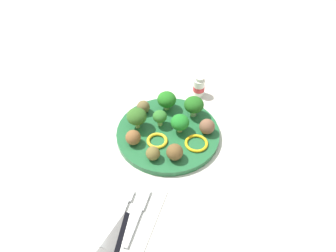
# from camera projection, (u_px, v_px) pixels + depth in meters

# --- Properties ---
(ground_plane) EXTENTS (4.00, 4.00, 0.00)m
(ground_plane) POSITION_uv_depth(u_px,v_px,m) (168.00, 135.00, 0.89)
(ground_plane) COLOR silver
(plate) EXTENTS (0.28, 0.28, 0.02)m
(plate) POSITION_uv_depth(u_px,v_px,m) (168.00, 133.00, 0.89)
(plate) COLOR #236638
(plate) RESTS_ON ground_plane
(broccoli_floret_center) EXTENTS (0.04, 0.04, 0.05)m
(broccoli_floret_center) POSITION_uv_depth(u_px,v_px,m) (160.00, 117.00, 0.88)
(broccoli_floret_center) COLOR #9BC26E
(broccoli_floret_center) RESTS_ON plate
(broccoli_floret_front_left) EXTENTS (0.06, 0.06, 0.06)m
(broccoli_floret_front_left) POSITION_uv_depth(u_px,v_px,m) (194.00, 105.00, 0.90)
(broccoli_floret_front_left) COLOR #9DB981
(broccoli_floret_front_left) RESTS_ON plate
(broccoli_floret_far_rim) EXTENTS (0.05, 0.05, 0.06)m
(broccoli_floret_far_rim) POSITION_uv_depth(u_px,v_px,m) (137.00, 117.00, 0.87)
(broccoli_floret_far_rim) COLOR #ACC767
(broccoli_floret_far_rim) RESTS_ON plate
(broccoli_floret_front_right) EXTENTS (0.05, 0.05, 0.05)m
(broccoli_floret_front_right) POSITION_uv_depth(u_px,v_px,m) (180.00, 122.00, 0.86)
(broccoli_floret_front_right) COLOR #ACBB6B
(broccoli_floret_front_right) RESTS_ON plate
(broccoli_floret_near_rim) EXTENTS (0.05, 0.05, 0.06)m
(broccoli_floret_near_rim) POSITION_uv_depth(u_px,v_px,m) (167.00, 100.00, 0.92)
(broccoli_floret_near_rim) COLOR #9DC668
(broccoli_floret_near_rim) RESTS_ON plate
(meatball_far_rim) EXTENTS (0.04, 0.04, 0.04)m
(meatball_far_rim) POSITION_uv_depth(u_px,v_px,m) (153.00, 153.00, 0.80)
(meatball_far_rim) COLOR brown
(meatball_far_rim) RESTS_ON plate
(meatball_near_rim) EXTENTS (0.04, 0.04, 0.04)m
(meatball_near_rim) POSITION_uv_depth(u_px,v_px,m) (207.00, 127.00, 0.86)
(meatball_near_rim) COLOR brown
(meatball_near_rim) RESTS_ON plate
(meatball_center) EXTENTS (0.04, 0.04, 0.04)m
(meatball_center) POSITION_uv_depth(u_px,v_px,m) (175.00, 152.00, 0.80)
(meatball_center) COLOR brown
(meatball_center) RESTS_ON plate
(meatball_mid_right) EXTENTS (0.04, 0.04, 0.04)m
(meatball_mid_right) POSITION_uv_depth(u_px,v_px,m) (143.00, 107.00, 0.92)
(meatball_mid_right) COLOR brown
(meatball_mid_right) RESTS_ON plate
(meatball_mid_left) EXTENTS (0.04, 0.04, 0.04)m
(meatball_mid_left) POSITION_uv_depth(u_px,v_px,m) (133.00, 137.00, 0.84)
(meatball_mid_left) COLOR brown
(meatball_mid_left) RESTS_ON plate
(pepper_ring_far_rim) EXTENTS (0.09, 0.09, 0.01)m
(pepper_ring_far_rim) POSITION_uv_depth(u_px,v_px,m) (196.00, 143.00, 0.85)
(pepper_ring_far_rim) COLOR yellow
(pepper_ring_far_rim) RESTS_ON plate
(pepper_ring_front_right) EXTENTS (0.07, 0.07, 0.01)m
(pepper_ring_front_right) POSITION_uv_depth(u_px,v_px,m) (157.00, 141.00, 0.85)
(pepper_ring_front_right) COLOR yellow
(pepper_ring_front_right) RESTS_ON plate
(napkin) EXTENTS (0.17, 0.13, 0.01)m
(napkin) POSITION_uv_depth(u_px,v_px,m) (130.00, 216.00, 0.72)
(napkin) COLOR white
(napkin) RESTS_ON ground_plane
(fork) EXTENTS (0.12, 0.02, 0.01)m
(fork) POSITION_uv_depth(u_px,v_px,m) (123.00, 209.00, 0.72)
(fork) COLOR silver
(fork) RESTS_ON napkin
(knife) EXTENTS (0.15, 0.02, 0.01)m
(knife) POSITION_uv_depth(u_px,v_px,m) (138.00, 214.00, 0.71)
(knife) COLOR silver
(knife) RESTS_ON napkin
(yogurt_bottle) EXTENTS (0.04, 0.04, 0.07)m
(yogurt_bottle) POSITION_uv_depth(u_px,v_px,m) (199.00, 87.00, 1.00)
(yogurt_bottle) COLOR white
(yogurt_bottle) RESTS_ON ground_plane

